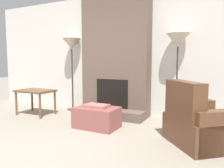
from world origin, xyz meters
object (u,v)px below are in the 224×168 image
object	(u,v)px
ottoman	(97,117)
floor_lamp_right	(178,44)
floor_lamp_left	(72,47)
side_table	(35,93)
armchair	(200,125)

from	to	relation	value
ottoman	floor_lamp_right	size ratio (longest dim) A/B	0.44
ottoman	floor_lamp_left	xyz separation A→B (m)	(-1.24, 0.98, 1.29)
side_table	floor_lamp_right	distance (m)	3.06
floor_lamp_left	armchair	bearing A→B (deg)	-19.40
armchair	ottoman	bearing A→B (deg)	48.84
ottoman	side_table	world-z (taller)	side_table
armchair	floor_lamp_right	distance (m)	1.64
ottoman	floor_lamp_right	distance (m)	1.97
armchair	floor_lamp_right	world-z (taller)	floor_lamp_right
armchair	side_table	bearing A→B (deg)	45.74
armchair	floor_lamp_left	xyz separation A→B (m)	(-2.89, 1.02, 1.21)
side_table	floor_lamp_left	distance (m)	1.33
floor_lamp_left	ottoman	bearing A→B (deg)	-38.22
armchair	floor_lamp_left	distance (m)	3.29
ottoman	side_table	distance (m)	1.68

